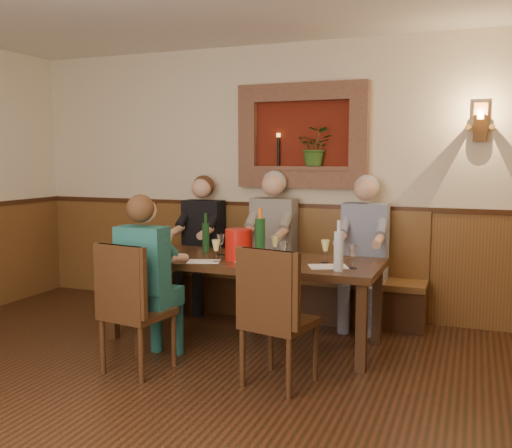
# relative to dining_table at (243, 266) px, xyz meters

# --- Properties ---
(ground_plane) EXTENTS (6.00, 6.00, 0.00)m
(ground_plane) POSITION_rel_dining_table_xyz_m (0.00, -1.85, -0.68)
(ground_plane) COLOR black
(ground_plane) RESTS_ON ground
(room_shell) EXTENTS (6.04, 6.04, 2.82)m
(room_shell) POSITION_rel_dining_table_xyz_m (0.00, -1.85, 1.21)
(room_shell) COLOR beige
(room_shell) RESTS_ON ground
(wainscoting) EXTENTS (6.02, 6.02, 1.15)m
(wainscoting) POSITION_rel_dining_table_xyz_m (0.00, -1.85, -0.09)
(wainscoting) COLOR brown
(wainscoting) RESTS_ON ground
(wall_niche) EXTENTS (1.36, 0.30, 1.06)m
(wall_niche) POSITION_rel_dining_table_xyz_m (0.24, 1.09, 1.13)
(wall_niche) COLOR #611A0D
(wall_niche) RESTS_ON ground
(wall_sconce) EXTENTS (0.25, 0.20, 0.35)m
(wall_sconce) POSITION_rel_dining_table_xyz_m (1.90, 1.08, 1.27)
(wall_sconce) COLOR brown
(wall_sconce) RESTS_ON ground
(dining_table) EXTENTS (2.40, 0.90, 0.75)m
(dining_table) POSITION_rel_dining_table_xyz_m (0.00, 0.00, 0.00)
(dining_table) COLOR #321C0F
(dining_table) RESTS_ON ground
(bench) EXTENTS (3.00, 0.45, 1.11)m
(bench) POSITION_rel_dining_table_xyz_m (0.00, 0.94, -0.35)
(bench) COLOR #381E0F
(bench) RESTS_ON ground
(chair_near_left) EXTENTS (0.51, 0.51, 1.00)m
(chair_near_left) POSITION_rel_dining_table_xyz_m (-0.49, -0.97, -0.38)
(chair_near_left) COLOR #321C0F
(chair_near_left) RESTS_ON ground
(chair_near_right) EXTENTS (0.53, 0.53, 1.01)m
(chair_near_right) POSITION_rel_dining_table_xyz_m (0.61, -0.83, -0.38)
(chair_near_right) COLOR #321C0F
(chair_near_right) RESTS_ON ground
(person_bench_left) EXTENTS (0.43, 0.52, 1.44)m
(person_bench_left) POSITION_rel_dining_table_xyz_m (-0.85, 0.84, -0.08)
(person_bench_left) COLOR black
(person_bench_left) RESTS_ON ground
(person_bench_mid) EXTENTS (0.45, 0.55, 1.50)m
(person_bench_mid) POSITION_rel_dining_table_xyz_m (-0.04, 0.84, -0.05)
(person_bench_mid) COLOR #544E4D
(person_bench_mid) RESTS_ON ground
(person_bench_right) EXTENTS (0.44, 0.54, 1.46)m
(person_bench_right) POSITION_rel_dining_table_xyz_m (0.90, 0.84, -0.07)
(person_bench_right) COLOR navy
(person_bench_right) RESTS_ON ground
(person_chair_front) EXTENTS (0.39, 0.48, 1.35)m
(person_chair_front) POSITION_rel_dining_table_xyz_m (-0.48, -0.78, -0.12)
(person_chair_front) COLOR navy
(person_chair_front) RESTS_ON ground
(spittoon_bucket) EXTENTS (0.30, 0.30, 0.27)m
(spittoon_bucket) POSITION_rel_dining_table_xyz_m (-0.00, -0.10, 0.21)
(spittoon_bucket) COLOR red
(spittoon_bucket) RESTS_ON dining_table
(wine_bottle_green_a) EXTENTS (0.11, 0.11, 0.46)m
(wine_bottle_green_a) POSITION_rel_dining_table_xyz_m (0.19, -0.08, 0.27)
(wine_bottle_green_a) COLOR #19471E
(wine_bottle_green_a) RESTS_ON dining_table
(wine_bottle_green_b) EXTENTS (0.07, 0.07, 0.36)m
(wine_bottle_green_b) POSITION_rel_dining_table_xyz_m (-0.45, 0.17, 0.22)
(wine_bottle_green_b) COLOR #19471E
(wine_bottle_green_b) RESTS_ON dining_table
(water_bottle) EXTENTS (0.10, 0.10, 0.40)m
(water_bottle) POSITION_rel_dining_table_xyz_m (0.91, -0.26, 0.24)
(water_bottle) COLOR silver
(water_bottle) RESTS_ON dining_table
(tasting_sheet_a) EXTENTS (0.36, 0.30, 0.00)m
(tasting_sheet_a) POSITION_rel_dining_table_xyz_m (-0.82, -0.25, 0.08)
(tasting_sheet_a) COLOR white
(tasting_sheet_a) RESTS_ON dining_table
(tasting_sheet_b) EXTENTS (0.36, 0.31, 0.00)m
(tasting_sheet_b) POSITION_rel_dining_table_xyz_m (0.12, -0.08, 0.08)
(tasting_sheet_b) COLOR white
(tasting_sheet_b) RESTS_ON dining_table
(tasting_sheet_c) EXTENTS (0.37, 0.32, 0.00)m
(tasting_sheet_c) POSITION_rel_dining_table_xyz_m (0.80, -0.13, 0.08)
(tasting_sheet_c) COLOR white
(tasting_sheet_c) RESTS_ON dining_table
(tasting_sheet_d) EXTENTS (0.32, 0.27, 0.00)m
(tasting_sheet_d) POSITION_rel_dining_table_xyz_m (-0.25, -0.28, 0.08)
(tasting_sheet_d) COLOR white
(tasting_sheet_d) RESTS_ON dining_table
(wine_glass_0) EXTENTS (0.08, 0.08, 0.19)m
(wine_glass_0) POSITION_rel_dining_table_xyz_m (0.73, 0.05, 0.17)
(wine_glass_0) COLOR #FEFF98
(wine_glass_0) RESTS_ON dining_table
(wine_glass_1) EXTENTS (0.08, 0.08, 0.19)m
(wine_glass_1) POSITION_rel_dining_table_xyz_m (-0.25, 0.07, 0.17)
(wine_glass_1) COLOR white
(wine_glass_1) RESTS_ON dining_table
(wine_glass_2) EXTENTS (0.08, 0.08, 0.19)m
(wine_glass_2) POSITION_rel_dining_table_xyz_m (-0.14, -0.26, 0.17)
(wine_glass_2) COLOR #FEFF98
(wine_glass_2) RESTS_ON dining_table
(wine_glass_3) EXTENTS (0.08, 0.08, 0.19)m
(wine_glass_3) POSITION_rel_dining_table_xyz_m (-0.82, 0.08, 0.17)
(wine_glass_3) COLOR white
(wine_glass_3) RESTS_ON dining_table
(wine_glass_4) EXTENTS (0.08, 0.08, 0.19)m
(wine_glass_4) POSITION_rel_dining_table_xyz_m (0.25, 0.12, 0.17)
(wine_glass_4) COLOR #FEFF98
(wine_glass_4) RESTS_ON dining_table
(wine_glass_5) EXTENTS (0.08, 0.08, 0.19)m
(wine_glass_5) POSITION_rel_dining_table_xyz_m (-0.91, -0.18, 0.17)
(wine_glass_5) COLOR #FEFF98
(wine_glass_5) RESTS_ON dining_table
(wine_glass_6) EXTENTS (0.08, 0.08, 0.19)m
(wine_glass_6) POSITION_rel_dining_table_xyz_m (-0.63, -0.22, 0.17)
(wine_glass_6) COLOR #FEFF98
(wine_glass_6) RESTS_ON dining_table
(wine_glass_7) EXTENTS (0.08, 0.08, 0.19)m
(wine_glass_7) POSITION_rel_dining_table_xyz_m (0.99, -0.12, 0.17)
(wine_glass_7) COLOR white
(wine_glass_7) RESTS_ON dining_table
(wine_glass_8) EXTENTS (0.08, 0.08, 0.19)m
(wine_glass_8) POSITION_rel_dining_table_xyz_m (0.44, -0.18, 0.17)
(wine_glass_8) COLOR white
(wine_glass_8) RESTS_ON dining_table
(wine_glass_9) EXTENTS (0.08, 0.08, 0.19)m
(wine_glass_9) POSITION_rel_dining_table_xyz_m (-0.06, -0.15, 0.17)
(wine_glass_9) COLOR #FEFF98
(wine_glass_9) RESTS_ON dining_table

